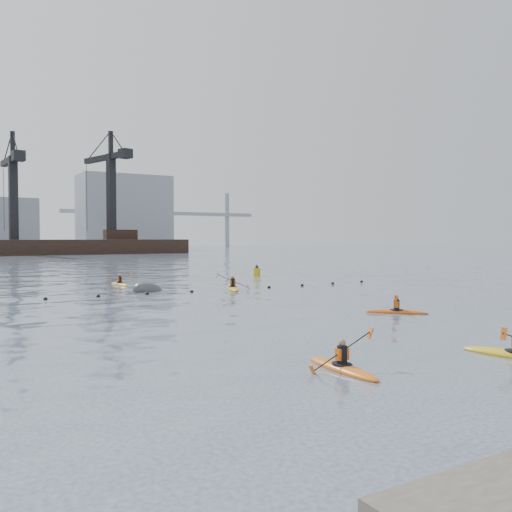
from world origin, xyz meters
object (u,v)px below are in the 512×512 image
at_px(kayaker_3, 233,288).
at_px(mooring_buoy, 148,291).
at_px(kayaker_0, 342,367).
at_px(kayaker_4, 397,311).
at_px(kayaker_5, 120,284).
at_px(nav_buoy, 257,272).

relative_size(kayaker_3, mooring_buoy, 1.39).
xyz_separation_m(kayaker_0, kayaker_4, (9.34, 7.31, -0.00)).
xyz_separation_m(kayaker_3, kayaker_5, (-5.74, 7.43, -0.01)).
height_order(mooring_buoy, nav_buoy, nav_buoy).
bearing_deg(kayaker_4, mooring_buoy, -110.04).
height_order(kayaker_5, mooring_buoy, kayaker_5).
bearing_deg(kayaker_5, kayaker_3, -58.42).
xyz_separation_m(kayaker_4, kayaker_5, (-6.97, 21.73, 0.00)).
distance_m(kayaker_0, kayaker_4, 11.86).
xyz_separation_m(mooring_buoy, nav_buoy, (13.50, 8.51, 0.38)).
relative_size(kayaker_4, kayaker_5, 0.85).
bearing_deg(nav_buoy, kayaker_0, -116.77).
relative_size(kayaker_3, nav_buoy, 2.75).
bearing_deg(mooring_buoy, kayaker_5, 93.31).
xyz_separation_m(kayaker_0, nav_buoy, (16.18, 32.07, 0.28)).
height_order(kayaker_4, kayaker_5, kayaker_4).
distance_m(kayaker_3, kayaker_4, 14.36).
bearing_deg(nav_buoy, kayaker_3, -127.69).
bearing_deg(kayaker_0, nav_buoy, 66.12).
height_order(kayaker_0, kayaker_5, kayaker_0).
distance_m(kayaker_5, nav_buoy, 14.15).
bearing_deg(kayaker_3, kayaker_0, -90.54).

